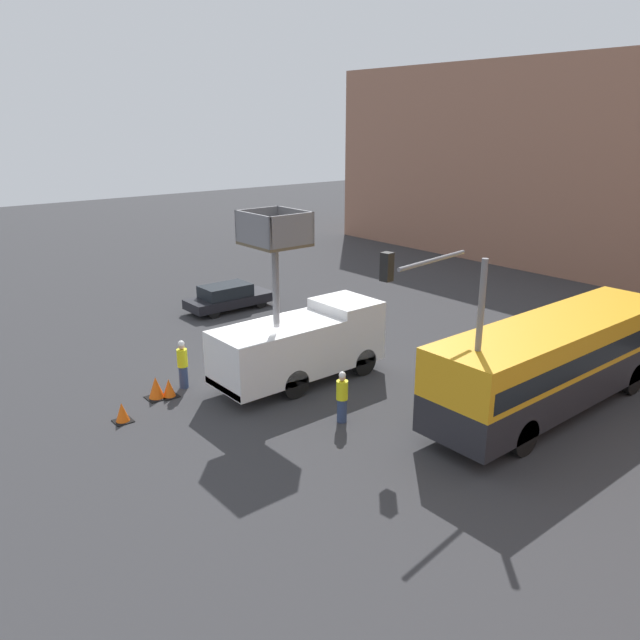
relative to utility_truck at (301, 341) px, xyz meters
The scene contains 10 objects.
ground_plane 1.86m from the utility_truck, 127.55° to the right, with size 120.00×120.00×0.00m, color #333335.
utility_truck is the anchor object (origin of this frame).
city_bus 8.83m from the utility_truck, 34.82° to the left, with size 2.61×10.92×3.13m.
traffic_light_pole 6.46m from the utility_truck, ahead, with size 3.54×3.29×5.78m.
road_worker_near_truck 4.38m from the utility_truck, 121.24° to the right, with size 0.38×0.38×1.82m.
road_worker_directing 3.68m from the utility_truck, 16.61° to the right, with size 0.38×0.38×1.75m.
traffic_cone_near_truck 5.43m from the utility_truck, 112.73° to the right, with size 0.70×0.70×0.79m.
traffic_cone_mid_road 6.74m from the utility_truck, 99.24° to the right, with size 0.58×0.58×0.66m.
traffic_cone_far_side 5.02m from the utility_truck, 112.55° to the right, with size 0.58×0.58×0.67m.
parked_car_curbside 10.08m from the utility_truck, 164.13° to the left, with size 1.75×4.52×1.35m.
Camera 1 is at (17.70, -12.46, 9.33)m, focal length 35.00 mm.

